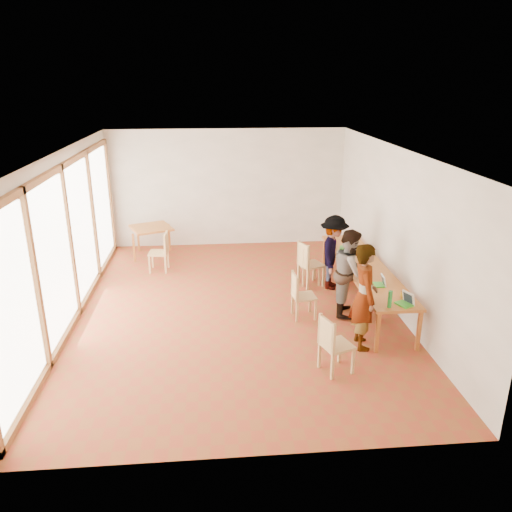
% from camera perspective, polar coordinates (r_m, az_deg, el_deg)
% --- Properties ---
extents(ground, '(8.00, 8.00, 0.00)m').
position_cam_1_polar(ground, '(9.64, -2.27, -5.99)').
color(ground, brown).
rests_on(ground, ground).
extents(wall_back, '(6.00, 0.10, 3.00)m').
position_cam_1_polar(wall_back, '(12.97, -3.27, 7.73)').
color(wall_back, silver).
rests_on(wall_back, ground).
extents(wall_front, '(6.00, 0.10, 3.00)m').
position_cam_1_polar(wall_front, '(5.40, -0.29, -9.91)').
color(wall_front, silver).
rests_on(wall_front, ground).
extents(wall_right, '(0.10, 8.00, 3.00)m').
position_cam_1_polar(wall_right, '(9.69, 15.63, 2.93)').
color(wall_right, silver).
rests_on(wall_right, ground).
extents(window_wall, '(0.10, 8.00, 3.00)m').
position_cam_1_polar(window_wall, '(9.44, -20.66, 1.94)').
color(window_wall, white).
rests_on(window_wall, ground).
extents(ceiling, '(6.00, 8.00, 0.04)m').
position_cam_1_polar(ceiling, '(8.77, -2.54, 12.11)').
color(ceiling, white).
rests_on(ceiling, wall_back).
extents(communal_table, '(0.80, 4.00, 0.75)m').
position_cam_1_polar(communal_table, '(9.89, 12.27, -1.34)').
color(communal_table, '#B55A28').
rests_on(communal_table, ground).
extents(side_table, '(0.90, 0.90, 0.75)m').
position_cam_1_polar(side_table, '(12.48, -11.88, 2.93)').
color(side_table, '#B55A28').
rests_on(side_table, ground).
extents(chair_near, '(0.54, 0.54, 0.48)m').
position_cam_1_polar(chair_near, '(7.50, 8.64, -9.38)').
color(chair_near, tan).
rests_on(chair_near, ground).
extents(chair_mid, '(0.44, 0.44, 0.46)m').
position_cam_1_polar(chair_mid, '(9.10, 4.98, -3.98)').
color(chair_mid, tan).
rests_on(chair_mid, ground).
extents(chair_far, '(0.57, 0.57, 0.51)m').
position_cam_1_polar(chair_far, '(10.49, 5.88, -0.41)').
color(chair_far, tan).
rests_on(chair_far, ground).
extents(chair_empty, '(0.44, 0.44, 0.46)m').
position_cam_1_polar(chair_empty, '(10.63, 5.66, -0.47)').
color(chair_empty, tan).
rests_on(chair_empty, ground).
extents(chair_spare, '(0.45, 0.45, 0.48)m').
position_cam_1_polar(chair_spare, '(11.48, -10.66, 0.93)').
color(chair_spare, tan).
rests_on(chair_spare, ground).
extents(person_near, '(0.44, 0.66, 1.77)m').
position_cam_1_polar(person_near, '(8.17, 12.27, -4.53)').
color(person_near, gray).
rests_on(person_near, ground).
extents(person_mid, '(0.79, 0.92, 1.62)m').
position_cam_1_polar(person_mid, '(9.30, 10.70, -1.85)').
color(person_mid, gray).
rests_on(person_mid, ground).
extents(person_far, '(0.91, 1.15, 1.56)m').
position_cam_1_polar(person_far, '(10.40, 8.84, 0.39)').
color(person_far, gray).
rests_on(person_far, ground).
extents(laptop_near, '(0.30, 0.32, 0.21)m').
position_cam_1_polar(laptop_near, '(8.35, 16.78, -4.96)').
color(laptop_near, green).
rests_on(laptop_near, communal_table).
extents(laptop_mid, '(0.21, 0.24, 0.19)m').
position_cam_1_polar(laptop_mid, '(8.98, 14.10, -2.96)').
color(laptop_mid, green).
rests_on(laptop_mid, communal_table).
extents(laptop_far, '(0.28, 0.30, 0.21)m').
position_cam_1_polar(laptop_far, '(10.76, 10.29, 1.14)').
color(laptop_far, green).
rests_on(laptop_far, communal_table).
extents(yellow_mug, '(0.14, 0.14, 0.10)m').
position_cam_1_polar(yellow_mug, '(8.56, 16.54, -4.37)').
color(yellow_mug, orange).
rests_on(yellow_mug, communal_table).
extents(green_bottle, '(0.07, 0.07, 0.28)m').
position_cam_1_polar(green_bottle, '(8.14, 15.06, -4.79)').
color(green_bottle, '#1F8230').
rests_on(green_bottle, communal_table).
extents(clear_glass, '(0.07, 0.07, 0.09)m').
position_cam_1_polar(clear_glass, '(10.90, 10.38, 1.29)').
color(clear_glass, silver).
rests_on(clear_glass, communal_table).
extents(condiment_cup, '(0.08, 0.08, 0.06)m').
position_cam_1_polar(condiment_cup, '(11.61, 10.64, 2.32)').
color(condiment_cup, white).
rests_on(condiment_cup, communal_table).
extents(pink_phone, '(0.05, 0.10, 0.01)m').
position_cam_1_polar(pink_phone, '(10.35, 11.98, -0.03)').
color(pink_phone, '#DA3358').
rests_on(pink_phone, communal_table).
extents(black_pouch, '(0.16, 0.26, 0.09)m').
position_cam_1_polar(black_pouch, '(9.77, 10.85, -0.91)').
color(black_pouch, black).
rests_on(black_pouch, communal_table).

